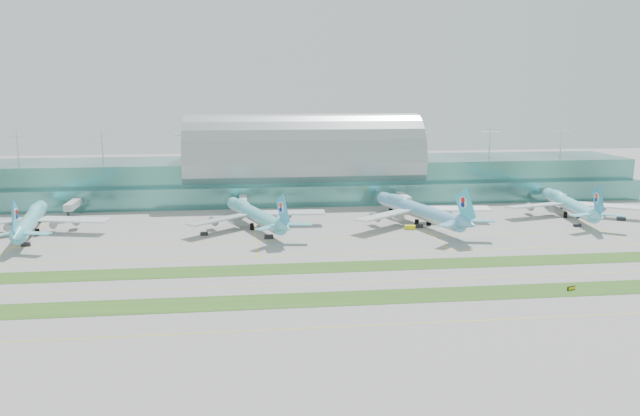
{
  "coord_description": "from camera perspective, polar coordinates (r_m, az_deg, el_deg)",
  "views": [
    {
      "loc": [
        -28.83,
        -189.32,
        57.77
      ],
      "look_at": [
        0.0,
        55.0,
        9.0
      ],
      "focal_mm": 35.0,
      "sensor_mm": 36.0,
      "label": 1
    }
  ],
  "objects": [
    {
      "name": "taxiline_d",
      "position": [
        238.24,
        0.42,
        -2.82
      ],
      "size": [
        420.0,
        0.35,
        0.01
      ],
      "primitive_type": "cube",
      "color": "yellow",
      "rests_on": "ground"
    },
    {
      "name": "terminal",
      "position": [
        322.37,
        -1.54,
        3.45
      ],
      "size": [
        340.0,
        69.1,
        36.0
      ],
      "color": "#3D7A75",
      "rests_on": "ground"
    },
    {
      "name": "grass_strip_far",
      "position": [
        201.91,
        1.77,
        -5.41
      ],
      "size": [
        420.0,
        12.0,
        0.08
      ],
      "primitive_type": "cube",
      "color": "#2D591E",
      "rests_on": "ground"
    },
    {
      "name": "gse_g",
      "position": [
        279.35,
        22.46,
        -1.46
      ],
      "size": [
        3.26,
        2.26,
        1.18
      ],
      "primitive_type": "cube",
      "rotation": [
        0.0,
        0.0,
        -0.23
      ],
      "color": "black",
      "rests_on": "ground"
    },
    {
      "name": "gse_e",
      "position": [
        256.16,
        8.23,
        -1.75
      ],
      "size": [
        4.55,
        2.97,
        1.64
      ],
      "primitive_type": "cube",
      "rotation": [
        0.0,
        0.0,
        -0.24
      ],
      "color": "yellow",
      "rests_on": "ground"
    },
    {
      "name": "airliner_a",
      "position": [
        269.64,
        -24.96,
        -0.95
      ],
      "size": [
        60.07,
        68.89,
        19.02
      ],
      "rotation": [
        0.0,
        0.0,
        0.17
      ],
      "color": "#63CADB",
      "rests_on": "ground"
    },
    {
      "name": "gse_b",
      "position": [
        251.23,
        -25.31,
        -3.02
      ],
      "size": [
        3.56,
        2.46,
        1.38
      ],
      "primitive_type": "cube",
      "rotation": [
        0.0,
        0.0,
        0.3
      ],
      "color": "black",
      "rests_on": "ground"
    },
    {
      "name": "taxiline_c",
      "position": [
        217.14,
        1.15,
        -4.22
      ],
      "size": [
        420.0,
        0.35,
        0.01
      ],
      "primitive_type": "cube",
      "color": "yellow",
      "rests_on": "ground"
    },
    {
      "name": "airliner_c",
      "position": [
        265.4,
        8.92,
        -0.11
      ],
      "size": [
        62.52,
        72.42,
        20.36
      ],
      "rotation": [
        0.0,
        0.0,
        0.29
      ],
      "color": "#65B4DF",
      "rests_on": "ground"
    },
    {
      "name": "taxiway_sign_east",
      "position": [
        193.56,
        21.99,
        -6.81
      ],
      "size": [
        2.81,
        1.21,
        1.22
      ],
      "rotation": [
        0.0,
        0.0,
        0.33
      ],
      "color": "black",
      "rests_on": "ground"
    },
    {
      "name": "gse_c",
      "position": [
        247.52,
        -10.55,
        -2.32
      ],
      "size": [
        3.13,
        1.82,
        1.32
      ],
      "primitive_type": "cube",
      "rotation": [
        0.0,
        0.0,
        0.07
      ],
      "color": "black",
      "rests_on": "ground"
    },
    {
      "name": "gse_d",
      "position": [
        238.99,
        -4.7,
        -2.64
      ],
      "size": [
        3.47,
        2.1,
        1.41
      ],
      "primitive_type": "cube",
      "rotation": [
        0.0,
        0.0,
        -0.0
      ],
      "color": "black",
      "rests_on": "ground"
    },
    {
      "name": "taxiline_b",
      "position": [
        186.83,
        2.5,
        -6.81
      ],
      "size": [
        420.0,
        0.35,
        0.01
      ],
      "primitive_type": "cube",
      "color": "yellow",
      "rests_on": "ground"
    },
    {
      "name": "airliner_b",
      "position": [
        257.29,
        -6.0,
        -0.51
      ],
      "size": [
        56.38,
        65.62,
        18.69
      ],
      "rotation": [
        0.0,
        0.0,
        0.34
      ],
      "color": "#62C8D9",
      "rests_on": "ground"
    },
    {
      "name": "grass_strip_near",
      "position": [
        173.75,
        3.24,
        -8.21
      ],
      "size": [
        420.0,
        12.0,
        0.08
      ],
      "primitive_type": "cube",
      "color": "#2D591E",
      "rests_on": "ground"
    },
    {
      "name": "airliner_d",
      "position": [
        299.69,
        21.82,
        0.4
      ],
      "size": [
        59.01,
        67.52,
        18.61
      ],
      "rotation": [
        0.0,
        0.0,
        -0.14
      ],
      "color": "#6DDCF1",
      "rests_on": "ground"
    },
    {
      "name": "gse_h",
      "position": [
        299.91,
        25.83,
        -0.89
      ],
      "size": [
        3.65,
        2.76,
        1.43
      ],
      "primitive_type": "cube",
      "rotation": [
        0.0,
        0.0,
        -0.25
      ],
      "color": "black",
      "rests_on": "ground"
    },
    {
      "name": "gse_f",
      "position": [
        259.22,
        9.05,
        -1.64
      ],
      "size": [
        3.53,
        2.39,
        1.45
      ],
      "primitive_type": "cube",
      "rotation": [
        0.0,
        0.0,
        -0.26
      ],
      "color": "black",
      "rests_on": "ground"
    },
    {
      "name": "taxiline_a",
      "position": [
        155.37,
        4.53,
        -10.65
      ],
      "size": [
        420.0,
        0.35,
        0.01
      ],
      "primitive_type": "cube",
      "color": "yellow",
      "rests_on": "ground"
    },
    {
      "name": "ground",
      "position": [
        200.03,
        1.86,
        -5.58
      ],
      "size": [
        700.0,
        700.0,
        0.0
      ],
      "primitive_type": "plane",
      "color": "gray",
      "rests_on": "ground"
    }
  ]
}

